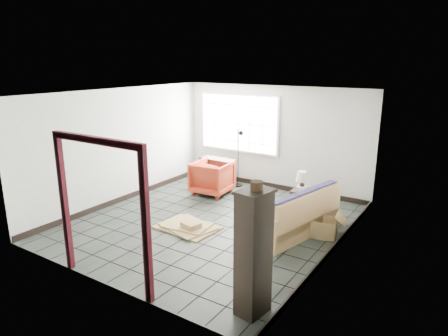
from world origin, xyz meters
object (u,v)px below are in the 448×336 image
Objects in this scene: futon_sofa at (296,217)px; armchair at (212,176)px; tall_shelf at (253,253)px; side_table at (303,194)px.

armchair is at bearing 170.82° from futon_sofa.
armchair is at bearing 139.53° from tall_shelf.
futon_sofa is 1.28× the size of tall_shelf.
side_table is at bearing 119.32° from futon_sofa.
tall_shelf is (0.52, -2.61, 0.53)m from futon_sofa.
armchair is 0.53× the size of tall_shelf.
tall_shelf reaches higher than armchair.
side_table is (2.34, 0.04, -0.04)m from armchair.
armchair is at bearing -178.95° from side_table.
tall_shelf is at bearing -65.96° from futon_sofa.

